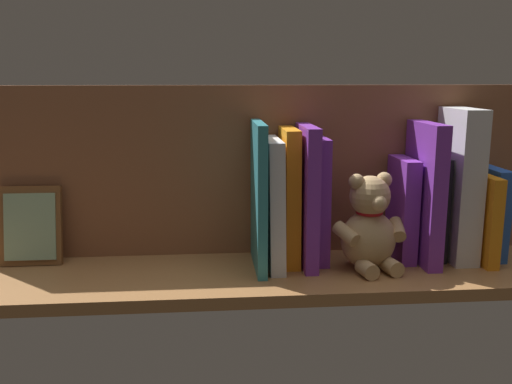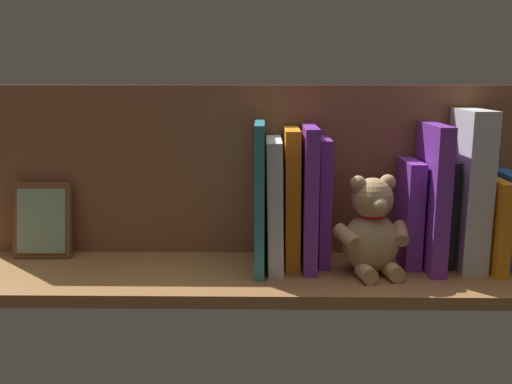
% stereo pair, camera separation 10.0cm
% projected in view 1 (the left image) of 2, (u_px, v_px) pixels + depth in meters
% --- Properties ---
extents(ground_plane, '(1.10, 0.26, 0.02)m').
position_uv_depth(ground_plane, '(256.00, 275.00, 1.04)').
color(ground_plane, '#9E6B3D').
extents(shelf_back_panel, '(1.10, 0.02, 0.33)m').
position_uv_depth(shelf_back_panel, '(251.00, 171.00, 1.11)').
color(shelf_back_panel, brown).
rests_on(shelf_back_panel, ground_plane).
extents(book_0, '(0.03, 0.11, 0.18)m').
position_uv_depth(book_0, '(490.00, 212.00, 1.10)').
color(book_0, blue).
rests_on(book_0, ground_plane).
extents(book_1, '(0.02, 0.14, 0.17)m').
position_uv_depth(book_1, '(478.00, 217.00, 1.08)').
color(book_1, orange).
rests_on(book_1, ground_plane).
extents(dictionary_thick_white, '(0.05, 0.13, 0.29)m').
position_uv_depth(dictionary_thick_white, '(459.00, 185.00, 1.07)').
color(dictionary_thick_white, silver).
rests_on(dictionary_thick_white, ground_plane).
extents(book_2, '(0.02, 0.10, 0.20)m').
position_uv_depth(book_2, '(434.00, 207.00, 1.09)').
color(book_2, black).
rests_on(book_2, ground_plane).
extents(book_3, '(0.03, 0.15, 0.27)m').
position_uv_depth(book_3, '(424.00, 193.00, 1.06)').
color(book_3, purple).
rests_on(book_3, ground_plane).
extents(book_4, '(0.03, 0.11, 0.20)m').
position_uv_depth(book_4, '(402.00, 209.00, 1.08)').
color(book_4, purple).
rests_on(book_4, ground_plane).
extents(teddy_bear, '(0.14, 0.13, 0.18)m').
position_uv_depth(teddy_bear, '(369.00, 227.00, 1.03)').
color(teddy_bear, tan).
rests_on(teddy_bear, ground_plane).
extents(book_5, '(0.02, 0.11, 0.24)m').
position_uv_depth(book_5, '(320.00, 200.00, 1.06)').
color(book_5, purple).
rests_on(book_5, ground_plane).
extents(book_6, '(0.02, 0.14, 0.26)m').
position_uv_depth(book_6, '(307.00, 196.00, 1.04)').
color(book_6, purple).
rests_on(book_6, ground_plane).
extents(book_7, '(0.03, 0.12, 0.26)m').
position_uv_depth(book_7, '(289.00, 197.00, 1.05)').
color(book_7, orange).
rests_on(book_7, ground_plane).
extents(book_8, '(0.03, 0.15, 0.24)m').
position_uv_depth(book_8, '(273.00, 203.00, 1.04)').
color(book_8, silver).
rests_on(book_8, ground_plane).
extents(book_9, '(0.02, 0.16, 0.27)m').
position_uv_depth(book_9, '(259.00, 196.00, 1.02)').
color(book_9, teal).
rests_on(book_9, ground_plane).
extents(picture_frame_leaning, '(0.11, 0.04, 0.15)m').
position_uv_depth(picture_frame_leaning, '(31.00, 226.00, 1.05)').
color(picture_frame_leaning, brown).
rests_on(picture_frame_leaning, ground_plane).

